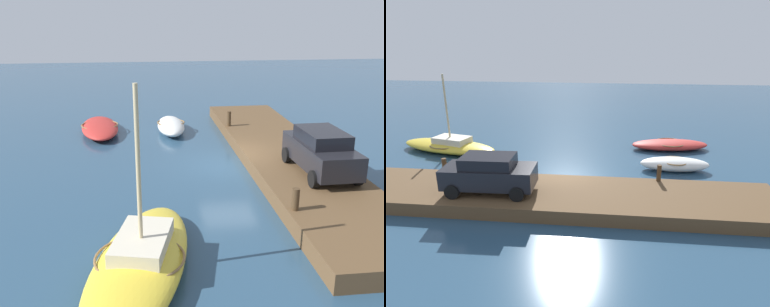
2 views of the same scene
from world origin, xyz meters
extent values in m
plane|color=navy|center=(0.00, 0.00, 0.00)|extent=(84.00, 84.00, 0.00)
cube|color=brown|center=(0.00, -2.61, 0.31)|extent=(20.03, 3.93, 0.61)
ellipsoid|color=gold|center=(-8.53, 4.12, 0.36)|extent=(7.41, 3.94, 0.72)
torus|color=olive|center=(-8.53, 4.12, 0.56)|extent=(2.93, 2.93, 0.07)
cube|color=beige|center=(-8.21, 4.04, 0.81)|extent=(2.54, 1.85, 0.47)
cylinder|color=#C6B284|center=(-8.35, 4.07, 2.86)|extent=(0.12, 0.12, 4.57)
ellipsoid|color=#B72D28|center=(6.38, 6.26, 0.31)|extent=(5.36, 2.59, 0.62)
torus|color=olive|center=(6.38, 6.26, 0.48)|extent=(2.31, 2.31, 0.07)
ellipsoid|color=white|center=(6.08, 2.22, 0.38)|extent=(3.94, 1.54, 0.76)
torus|color=olive|center=(6.08, 2.22, 0.59)|extent=(1.59, 1.59, 0.07)
cylinder|color=#47331E|center=(-6.25, -0.90, 0.98)|extent=(0.24, 0.24, 0.74)
cylinder|color=#47331E|center=(4.80, -0.90, 1.02)|extent=(0.22, 0.22, 0.82)
cube|color=black|center=(-2.99, -3.00, 1.39)|extent=(4.15, 1.82, 0.91)
cube|color=black|center=(-2.99, -3.00, 2.10)|extent=(2.34, 1.56, 0.51)
cylinder|color=black|center=(-1.58, -2.11, 0.93)|extent=(0.65, 0.24, 0.64)
cylinder|color=black|center=(-1.53, -3.81, 0.93)|extent=(0.65, 0.24, 0.64)
cylinder|color=black|center=(-4.45, -2.19, 0.93)|extent=(0.65, 0.24, 0.64)
cylinder|color=black|center=(-4.41, -3.89, 0.93)|extent=(0.65, 0.24, 0.64)
camera|label=1|loc=(-19.26, 3.99, 6.86)|focal=42.68mm
camera|label=2|loc=(2.53, -16.71, 7.30)|focal=31.85mm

